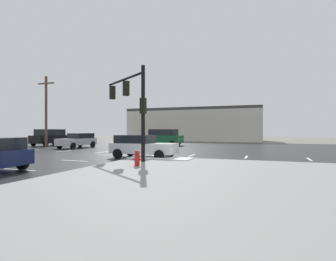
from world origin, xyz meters
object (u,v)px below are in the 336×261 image
object	(u,v)px
sedan_silver	(78,140)
suv_green	(163,137)
sedan_white	(142,146)
fire_hydrant	(137,158)
traffic_signal_mast	(132,99)
utility_pole_far	(46,110)
suv_black	(50,137)

from	to	relation	value
sedan_silver	suv_green	bearing A→B (deg)	139.78
sedan_white	fire_hydrant	bearing A→B (deg)	-65.79
traffic_signal_mast	utility_pole_far	bearing A→B (deg)	6.61
sedan_silver	suv_black	bearing A→B (deg)	-108.33
sedan_silver	utility_pole_far	distance (m)	5.38
sedan_silver	suv_green	world-z (taller)	suv_green
traffic_signal_mast	suv_black	bearing A→B (deg)	2.98
sedan_silver	utility_pole_far	world-z (taller)	utility_pole_far
traffic_signal_mast	sedan_white	bearing A→B (deg)	-46.10
suv_green	traffic_signal_mast	bearing A→B (deg)	-70.62
suv_green	suv_black	xyz separation A→B (m)	(-13.25, -5.01, 0.00)
sedan_silver	suv_black	world-z (taller)	suv_black
traffic_signal_mast	suv_green	world-z (taller)	traffic_signal_mast
suv_green	sedan_white	xyz separation A→B (m)	(3.96, -14.64, -0.24)
traffic_signal_mast	utility_pole_far	distance (m)	17.86
suv_green	sedan_white	bearing A→B (deg)	-69.75
sedan_white	utility_pole_far	size ratio (longest dim) A/B	0.57
sedan_silver	suv_black	size ratio (longest dim) A/B	0.94
traffic_signal_mast	suv_black	size ratio (longest dim) A/B	1.13
sedan_silver	suv_green	distance (m)	10.29
suv_black	utility_pole_far	distance (m)	4.56
fire_hydrant	sedan_silver	xyz separation A→B (m)	(-13.01, 11.80, 0.32)
fire_hydrant	sedan_white	distance (m)	5.02
suv_green	sedan_white	world-z (taller)	suv_green
sedan_white	suv_green	bearing A→B (deg)	106.36
fire_hydrant	suv_green	distance (m)	20.15
suv_black	suv_green	bearing A→B (deg)	-67.33
fire_hydrant	sedan_white	bearing A→B (deg)	112.99
suv_black	sedan_white	size ratio (longest dim) A/B	1.07
suv_black	sedan_white	xyz separation A→B (m)	(17.21, -9.63, -0.24)
sedan_white	utility_pole_far	world-z (taller)	utility_pole_far
sedan_silver	utility_pole_far	size ratio (longest dim) A/B	0.57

